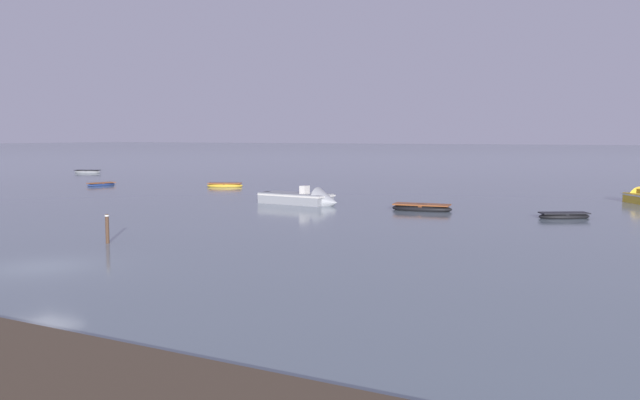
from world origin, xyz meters
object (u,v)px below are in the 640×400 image
rowboat_moored_3 (88,172)px  rowboat_moored_6 (564,216)px  rowboat_moored_0 (225,185)px  rowboat_moored_4 (422,208)px  rowboat_moored_2 (101,185)px  motorboat_moored_2 (306,200)px  mooring_post_near (107,229)px

rowboat_moored_3 → rowboat_moored_6: 72.14m
rowboat_moored_0 → rowboat_moored_4: bearing=-49.7°
rowboat_moored_2 → motorboat_moored_2: 29.48m
rowboat_moored_0 → mooring_post_near: bearing=-88.3°
rowboat_moored_2 → rowboat_moored_6: bearing=97.1°
rowboat_moored_0 → motorboat_moored_2: motorboat_moored_2 is taller
rowboat_moored_3 → motorboat_moored_2: size_ratio=0.59×
rowboat_moored_0 → motorboat_moored_2: size_ratio=0.58×
motorboat_moored_2 → mooring_post_near: 21.13m
motorboat_moored_2 → rowboat_moored_6: 18.98m
mooring_post_near → motorboat_moored_2: bearing=92.3°
rowboat_moored_2 → rowboat_moored_3: (-20.70, 16.86, 0.03)m
mooring_post_near → rowboat_moored_6: bearing=49.9°
rowboat_moored_4 → mooring_post_near: 22.93m
rowboat_moored_3 → rowboat_moored_6: bearing=138.6°
rowboat_moored_0 → rowboat_moored_6: size_ratio=1.14×
rowboat_moored_3 → mooring_post_near: size_ratio=2.52×
motorboat_moored_2 → mooring_post_near: motorboat_moored_2 is taller
rowboat_moored_4 → rowboat_moored_0: bearing=-31.9°
rowboat_moored_2 → mooring_post_near: mooring_post_near is taller
rowboat_moored_2 → rowboat_moored_6: rowboat_moored_6 is taller
rowboat_moored_0 → mooring_post_near: 36.75m
motorboat_moored_2 → rowboat_moored_3: bearing=158.6°
rowboat_moored_2 → rowboat_moored_3: bearing=-115.0°
rowboat_moored_2 → rowboat_moored_6: size_ratio=0.96×
motorboat_moored_2 → rowboat_moored_4: bearing=4.7°
rowboat_moored_4 → motorboat_moored_2: size_ratio=0.65×
rowboat_moored_6 → mooring_post_near: bearing=17.9°
rowboat_moored_0 → motorboat_moored_2: 19.91m
rowboat_moored_0 → rowboat_moored_2: (-12.46, -5.08, -0.03)m
rowboat_moored_3 → rowboat_moored_0: bearing=137.4°
rowboat_moored_0 → rowboat_moored_6: 36.97m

